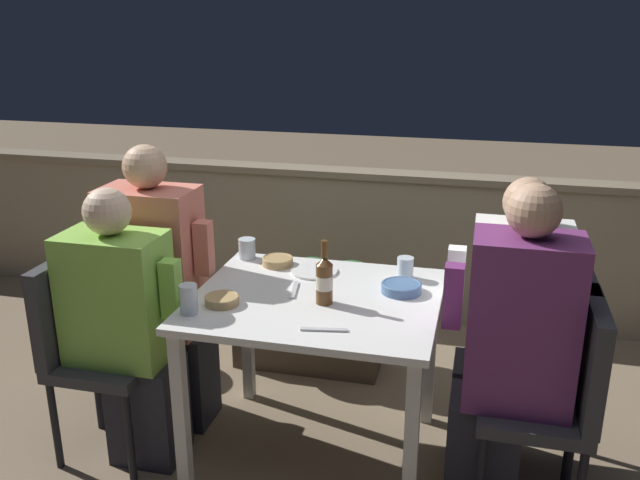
{
  "coord_description": "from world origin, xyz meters",
  "views": [
    {
      "loc": [
        0.62,
        -2.44,
        1.85
      ],
      "look_at": [
        0.0,
        0.06,
        0.98
      ],
      "focal_mm": 38.0,
      "sensor_mm": 36.0,
      "label": 1
    }
  ],
  "objects_px": {
    "person_green_blouse": "(127,329)",
    "chair_right_far": "(554,354)",
    "chair_left_far": "(125,309)",
    "person_purple_stripe": "(510,354)",
    "chair_left_near": "(87,337)",
    "beer_bottle": "(324,280)",
    "person_white_polo": "(507,327)",
    "chair_right_near": "(561,389)",
    "person_coral_top": "(161,288)",
    "potted_plant": "(103,291)"
  },
  "relations": [
    {
      "from": "chair_right_near",
      "to": "person_purple_stripe",
      "type": "relative_size",
      "value": 0.68
    },
    {
      "from": "chair_right_far",
      "to": "person_coral_top",
      "type": "bearing_deg",
      "value": -179.33
    },
    {
      "from": "chair_left_near",
      "to": "person_white_polo",
      "type": "bearing_deg",
      "value": 10.57
    },
    {
      "from": "person_purple_stripe",
      "to": "chair_right_far",
      "type": "relative_size",
      "value": 1.47
    },
    {
      "from": "person_coral_top",
      "to": "chair_right_far",
      "type": "bearing_deg",
      "value": 0.67
    },
    {
      "from": "chair_left_near",
      "to": "person_purple_stripe",
      "type": "xyz_separation_m",
      "value": [
        1.73,
        0.05,
        0.12
      ]
    },
    {
      "from": "person_white_polo",
      "to": "chair_right_near",
      "type": "bearing_deg",
      "value": -53.94
    },
    {
      "from": "person_purple_stripe",
      "to": "chair_right_near",
      "type": "bearing_deg",
      "value": -0.0
    },
    {
      "from": "chair_right_near",
      "to": "person_purple_stripe",
      "type": "distance_m",
      "value": 0.23
    },
    {
      "from": "beer_bottle",
      "to": "chair_right_near",
      "type": "bearing_deg",
      "value": -4.14
    },
    {
      "from": "person_green_blouse",
      "to": "chair_right_near",
      "type": "distance_m",
      "value": 1.73
    },
    {
      "from": "person_green_blouse",
      "to": "chair_right_far",
      "type": "height_order",
      "value": "person_green_blouse"
    },
    {
      "from": "person_green_blouse",
      "to": "person_white_polo",
      "type": "xyz_separation_m",
      "value": [
        1.53,
        0.32,
        0.03
      ]
    },
    {
      "from": "chair_right_near",
      "to": "chair_left_far",
      "type": "bearing_deg",
      "value": 172.49
    },
    {
      "from": "chair_left_far",
      "to": "person_coral_top",
      "type": "relative_size",
      "value": 0.67
    },
    {
      "from": "person_green_blouse",
      "to": "chair_left_far",
      "type": "distance_m",
      "value": 0.36
    },
    {
      "from": "person_coral_top",
      "to": "chair_left_far",
      "type": "bearing_deg",
      "value": 180.0
    },
    {
      "from": "chair_left_near",
      "to": "beer_bottle",
      "type": "distance_m",
      "value": 1.06
    },
    {
      "from": "chair_left_near",
      "to": "person_white_polo",
      "type": "xyz_separation_m",
      "value": [
        1.72,
        0.32,
        0.1
      ]
    },
    {
      "from": "chair_left_near",
      "to": "chair_left_far",
      "type": "xyz_separation_m",
      "value": [
        0.01,
        0.3,
        0.0
      ]
    },
    {
      "from": "person_coral_top",
      "to": "person_purple_stripe",
      "type": "distance_m",
      "value": 1.54
    },
    {
      "from": "chair_left_far",
      "to": "person_purple_stripe",
      "type": "height_order",
      "value": "person_purple_stripe"
    },
    {
      "from": "chair_left_near",
      "to": "person_purple_stripe",
      "type": "relative_size",
      "value": 0.68
    },
    {
      "from": "chair_right_far",
      "to": "potted_plant",
      "type": "distance_m",
      "value": 2.38
    },
    {
      "from": "chair_right_near",
      "to": "potted_plant",
      "type": "distance_m",
      "value": 2.45
    },
    {
      "from": "chair_left_near",
      "to": "chair_right_near",
      "type": "distance_m",
      "value": 1.92
    },
    {
      "from": "chair_left_far",
      "to": "person_white_polo",
      "type": "height_order",
      "value": "person_white_polo"
    },
    {
      "from": "chair_right_near",
      "to": "person_coral_top",
      "type": "bearing_deg",
      "value": 171.67
    },
    {
      "from": "person_green_blouse",
      "to": "potted_plant",
      "type": "xyz_separation_m",
      "value": [
        -0.61,
        0.79,
        -0.22
      ]
    },
    {
      "from": "person_purple_stripe",
      "to": "potted_plant",
      "type": "relative_size",
      "value": 2.08
    },
    {
      "from": "chair_left_near",
      "to": "person_purple_stripe",
      "type": "bearing_deg",
      "value": 1.67
    },
    {
      "from": "person_purple_stripe",
      "to": "beer_bottle",
      "type": "relative_size",
      "value": 4.98
    },
    {
      "from": "person_white_polo",
      "to": "person_green_blouse",
      "type": "bearing_deg",
      "value": -168.12
    },
    {
      "from": "chair_right_near",
      "to": "person_white_polo",
      "type": "distance_m",
      "value": 0.35
    },
    {
      "from": "person_white_polo",
      "to": "potted_plant",
      "type": "height_order",
      "value": "person_white_polo"
    },
    {
      "from": "chair_left_near",
      "to": "chair_right_far",
      "type": "bearing_deg",
      "value": 9.52
    },
    {
      "from": "chair_right_near",
      "to": "potted_plant",
      "type": "relative_size",
      "value": 1.42
    },
    {
      "from": "beer_bottle",
      "to": "chair_right_far",
      "type": "bearing_deg",
      "value": 12.76
    },
    {
      "from": "chair_right_far",
      "to": "beer_bottle",
      "type": "distance_m",
      "value": 0.98
    },
    {
      "from": "chair_right_near",
      "to": "chair_left_near",
      "type": "bearing_deg",
      "value": -178.5
    },
    {
      "from": "chair_left_near",
      "to": "person_green_blouse",
      "type": "bearing_deg",
      "value": 0.0
    },
    {
      "from": "person_coral_top",
      "to": "beer_bottle",
      "type": "distance_m",
      "value": 0.85
    },
    {
      "from": "chair_left_far",
      "to": "person_white_polo",
      "type": "distance_m",
      "value": 1.71
    },
    {
      "from": "person_green_blouse",
      "to": "chair_right_far",
      "type": "relative_size",
      "value": 1.35
    },
    {
      "from": "person_purple_stripe",
      "to": "beer_bottle",
      "type": "bearing_deg",
      "value": 174.76
    },
    {
      "from": "chair_left_near",
      "to": "chair_right_far",
      "type": "distance_m",
      "value": 1.94
    },
    {
      "from": "chair_right_far",
      "to": "person_white_polo",
      "type": "distance_m",
      "value": 0.22
    },
    {
      "from": "chair_left_near",
      "to": "chair_left_far",
      "type": "height_order",
      "value": "same"
    },
    {
      "from": "person_coral_top",
      "to": "person_purple_stripe",
      "type": "bearing_deg",
      "value": -9.37
    },
    {
      "from": "beer_bottle",
      "to": "person_white_polo",
      "type": "bearing_deg",
      "value": 16.06
    }
  ]
}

